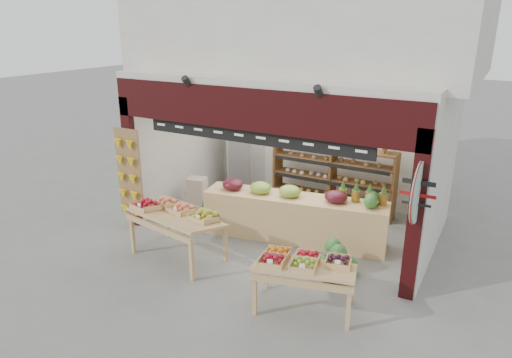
% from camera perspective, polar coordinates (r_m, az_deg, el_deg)
% --- Properties ---
extents(ground, '(60.00, 60.00, 0.00)m').
position_cam_1_polar(ground, '(9.21, 2.62, -6.69)').
color(ground, slate).
rests_on(ground, ground).
extents(shop_structure, '(6.36, 5.12, 5.40)m').
position_cam_1_polar(shop_structure, '(9.77, 7.47, 18.47)').
color(shop_structure, silver).
rests_on(shop_structure, ground).
extents(banana_board, '(0.60, 0.15, 1.80)m').
position_cam_1_polar(banana_board, '(9.41, -15.65, 0.50)').
color(banana_board, '#8E6140').
rests_on(banana_board, ground).
extents(gift_sign, '(0.04, 0.93, 0.92)m').
position_cam_1_polar(gift_sign, '(6.74, 19.59, -1.57)').
color(gift_sign, '#A1CAB7').
rests_on(gift_sign, ground).
extents(back_shelving, '(2.75, 0.45, 1.72)m').
position_cam_1_polar(back_shelving, '(10.09, 9.64, 1.79)').
color(back_shelving, brown).
rests_on(back_shelving, ground).
extents(refrigerator, '(0.70, 0.70, 1.78)m').
position_cam_1_polar(refrigerator, '(11.22, -1.24, 2.99)').
color(refrigerator, silver).
rests_on(refrigerator, ground).
extents(cardboard_stack, '(1.06, 0.82, 0.71)m').
position_cam_1_polar(cardboard_stack, '(10.33, -6.22, -2.27)').
color(cardboard_stack, silver).
rests_on(cardboard_stack, ground).
extents(mid_counter, '(3.55, 1.27, 1.09)m').
position_cam_1_polar(mid_counter, '(8.78, 4.71, -4.63)').
color(mid_counter, tan).
rests_on(mid_counter, ground).
extents(display_table_left, '(1.77, 1.17, 1.04)m').
position_cam_1_polar(display_table_left, '(8.20, -10.10, -4.24)').
color(display_table_left, tan).
rests_on(display_table_left, ground).
extents(display_table_right, '(1.59, 1.12, 0.94)m').
position_cam_1_polar(display_table_right, '(6.68, 5.72, -10.48)').
color(display_table_right, tan).
rests_on(display_table_right, ground).
extents(watermelon_pile, '(0.70, 0.72, 0.55)m').
position_cam_1_polar(watermelon_pile, '(7.81, 9.79, -10.29)').
color(watermelon_pile, '#174619').
rests_on(watermelon_pile, ground).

